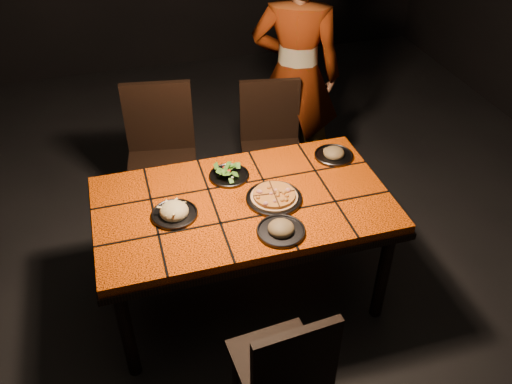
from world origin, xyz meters
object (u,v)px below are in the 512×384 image
object	(u,v)px
chair_far_left	(161,149)
chair_far_right	(271,138)
chair_near	(285,367)
dining_table	(243,212)
diner	(296,75)
plate_pizza	(274,197)
plate_pasta	(174,212)

from	to	relation	value
chair_far_left	chair_far_right	xyz separation A→B (m)	(0.78, -0.01, -0.04)
chair_near	chair_far_left	xyz separation A→B (m)	(-0.28, 1.79, 0.09)
dining_table	chair_far_right	size ratio (longest dim) A/B	1.73
chair_far_left	chair_far_right	bearing A→B (deg)	8.34
chair_far_right	diner	size ratio (longest dim) A/B	0.53
chair_near	chair_far_left	size ratio (longest dim) A/B	0.85
plate_pizza	plate_pasta	world-z (taller)	plate_pasta
chair_near	plate_pasta	world-z (taller)	chair_near
chair_far_right	plate_pizza	distance (m)	1.00
dining_table	plate_pizza	size ratio (longest dim) A/B	5.25
diner	plate_pasta	distance (m)	1.57
chair_far_left	plate_pasta	bearing A→B (deg)	-83.46
diner	plate_pizza	bearing A→B (deg)	90.18
chair_far_left	diner	distance (m)	1.10
dining_table	chair_far_left	xyz separation A→B (m)	(-0.33, 0.90, -0.09)
chair_near	plate_pasta	bearing A→B (deg)	-74.15
chair_near	chair_far_right	bearing A→B (deg)	-110.27
chair_near	diner	bearing A→B (deg)	-115.13
chair_near	chair_far_left	distance (m)	1.82
dining_table	chair_near	bearing A→B (deg)	-93.16
chair_near	diner	world-z (taller)	diner
chair_far_left	plate_pizza	xyz separation A→B (m)	(0.50, -0.94, 0.19)
chair_far_right	plate_pizza	world-z (taller)	chair_far_right
plate_pasta	diner	bearing A→B (deg)	46.75
chair_far_left	chair_near	bearing A→B (deg)	-71.67
plate_pizza	chair_near	bearing A→B (deg)	-104.14
chair_far_left	plate_pasta	size ratio (longest dim) A/B	4.12
chair_far_left	diner	world-z (taller)	diner
chair_far_left	chair_far_right	size ratio (longest dim) A/B	1.08
diner	plate_pizza	xyz separation A→B (m)	(-0.53, -1.16, -0.11)
plate_pasta	chair_far_right	bearing A→B (deg)	47.86
dining_table	diner	world-z (taller)	diner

